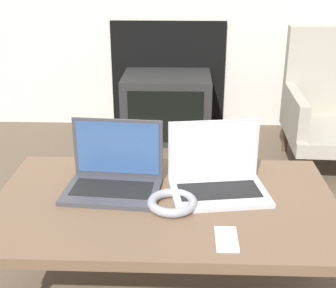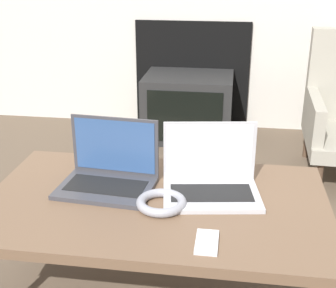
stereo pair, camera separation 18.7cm
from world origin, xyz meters
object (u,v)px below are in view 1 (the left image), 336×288
Objects in this scene: laptop_right at (217,176)px; phone at (226,239)px; headphones at (172,203)px; armchair at (334,103)px; tv at (167,106)px; laptop_left at (114,174)px.

laptop_right is 2.90× the size of phone.
armchair is at bearing 54.98° from headphones.
tv is at bearing 90.07° from laptop_right.
armchair is (0.76, 1.52, -0.03)m from phone.
armchair is at bearing 63.42° from phone.
laptop_right is at bearing 91.83° from phone.
headphones reaches higher than phone.
laptop_left is 2.07× the size of headphones.
laptop_left is 2.79× the size of phone.
laptop_right reaches higher than headphones.
laptop_left is 0.96× the size of laptop_right.
laptop_left is 1.61m from tv.
tv is (0.13, 1.59, -0.24)m from laptop_left.
laptop_right is 0.21m from headphones.
phone is (0.38, -0.33, -0.05)m from laptop_left.
tv is at bearing 97.55° from phone.
headphones is 1.35× the size of phone.
laptop_left is 0.26m from headphones.
phone is at bearing -49.50° from headphones.
tv is 1.10m from armchair.
armchair reaches higher than phone.
tv reaches higher than phone.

